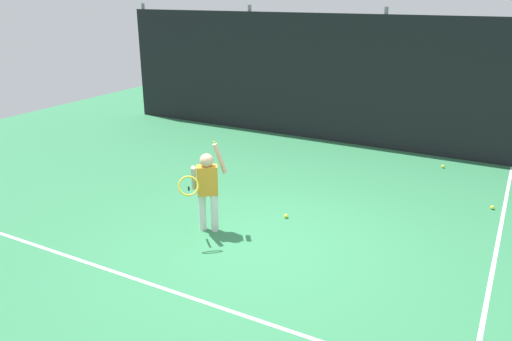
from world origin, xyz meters
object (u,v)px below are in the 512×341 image
object	(u,v)px
tennis_ball_2	(286,216)
tennis_ball_3	(492,207)
tennis_player	(207,185)
tennis_ball_0	(443,166)
tennis_ball_1	(215,142)

from	to	relation	value
tennis_ball_2	tennis_ball_3	size ratio (longest dim) A/B	1.00
tennis_player	tennis_ball_2	bearing A→B (deg)	12.57
tennis_ball_0	tennis_ball_1	xyz separation A→B (m)	(-5.03, -0.78, 0.00)
tennis_player	tennis_ball_1	xyz separation A→B (m)	(-2.40, 3.87, -0.69)
tennis_ball_0	tennis_ball_1	world-z (taller)	same
tennis_ball_1	tennis_ball_3	xyz separation A→B (m)	(6.09, -0.98, 0.00)
tennis_ball_1	tennis_ball_2	distance (m)	4.36
tennis_player	tennis_ball_0	bearing A→B (deg)	24.35
tennis_player	tennis_ball_3	xyz separation A→B (m)	(3.69, 2.89, -0.69)
tennis_ball_3	tennis_ball_2	bearing A→B (deg)	-145.84
tennis_ball_0	tennis_ball_3	xyz separation A→B (m)	(1.06, -1.76, 0.00)
tennis_player	tennis_ball_3	distance (m)	4.74
tennis_ball_0	tennis_ball_1	distance (m)	5.09
tennis_ball_0	tennis_ball_2	distance (m)	4.10
tennis_player	tennis_ball_3	world-z (taller)	tennis_player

